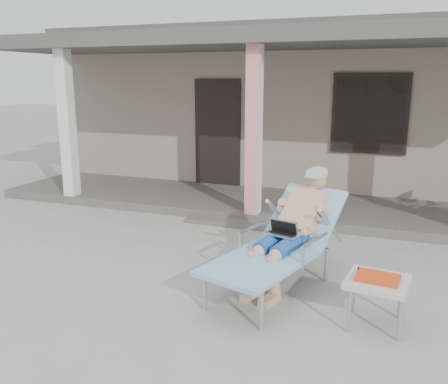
% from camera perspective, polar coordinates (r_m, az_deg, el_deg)
% --- Properties ---
extents(ground, '(60.00, 60.00, 0.00)m').
position_cam_1_polar(ground, '(5.80, -2.79, -9.44)').
color(ground, '#9E9E99').
rests_on(ground, ground).
extents(house, '(10.40, 5.40, 3.30)m').
position_cam_1_polar(house, '(11.61, 9.90, 10.38)').
color(house, gray).
rests_on(house, ground).
extents(porch_deck, '(10.00, 2.00, 0.15)m').
position_cam_1_polar(porch_deck, '(8.47, 5.13, -1.50)').
color(porch_deck, '#605B56').
rests_on(porch_deck, ground).
extents(porch_overhang, '(10.00, 2.30, 2.85)m').
position_cam_1_polar(porch_overhang, '(8.15, 5.44, 17.16)').
color(porch_overhang, silver).
rests_on(porch_overhang, porch_deck).
extents(porch_step, '(2.00, 0.30, 0.07)m').
position_cam_1_polar(porch_step, '(7.42, 2.79, -3.94)').
color(porch_step, '#605B56').
rests_on(porch_step, ground).
extents(lounger, '(1.29, 2.11, 1.32)m').
position_cam_1_polar(lounger, '(5.20, 7.47, -2.75)').
color(lounger, '#B7B7BC').
rests_on(lounger, ground).
extents(side_table, '(0.61, 0.61, 0.49)m').
position_cam_1_polar(side_table, '(4.67, 17.94, -10.48)').
color(side_table, beige).
rests_on(side_table, ground).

